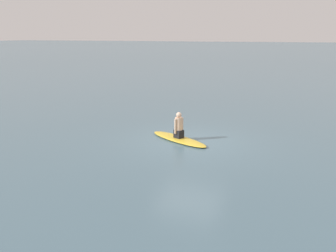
# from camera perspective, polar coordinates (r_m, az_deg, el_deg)

# --- Properties ---
(ground_plane) EXTENTS (400.00, 400.00, 0.00)m
(ground_plane) POSITION_cam_1_polar(r_m,az_deg,el_deg) (13.60, 3.48, -2.47)
(ground_plane) COLOR slate
(surfboard) EXTENTS (1.92, 2.84, 0.10)m
(surfboard) POSITION_cam_1_polar(r_m,az_deg,el_deg) (13.75, 1.68, -2.03)
(surfboard) COLOR gold
(surfboard) RESTS_ON ground
(person_paddler) EXTENTS (0.41, 0.40, 0.97)m
(person_paddler) POSITION_cam_1_polar(r_m,az_deg,el_deg) (13.63, 1.70, -0.04)
(person_paddler) COLOR black
(person_paddler) RESTS_ON surfboard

